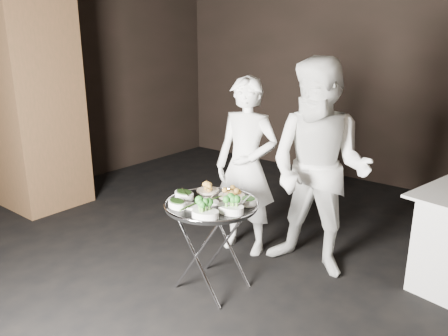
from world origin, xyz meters
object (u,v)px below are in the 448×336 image
Objects in this scene: waiter_left at (246,167)px; waiter_right at (319,170)px; serving_tray at (211,204)px; tray_stand at (212,242)px.

waiter_left is 0.90× the size of waiter_right.
waiter_left is at bearing -179.70° from waiter_right.
serving_tray is at bearing -126.63° from waiter_right.
waiter_right is at bearing 57.91° from tray_stand.
waiter_left is (-0.19, 0.71, 0.40)m from tray_stand.
waiter_left is at bearing 105.25° from serving_tray.
tray_stand is 0.44× the size of waiter_left.
serving_tray reaches higher than tray_stand.
serving_tray is at bearing -123.69° from tray_stand.
serving_tray is 0.44× the size of waiter_left.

